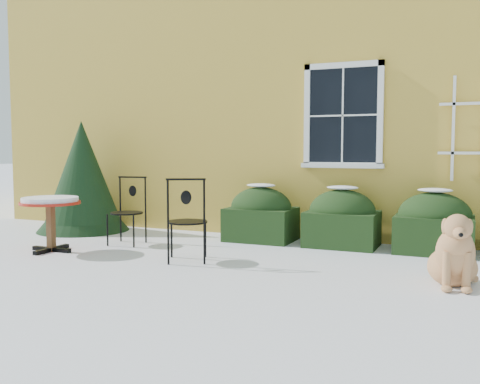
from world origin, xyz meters
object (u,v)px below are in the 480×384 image
at_px(patio_chair_near, 187,220).
at_px(dog, 454,256).
at_px(bistro_table, 50,206).
at_px(patio_chair_far, 128,210).
at_px(evergreen_shrub, 83,187).

distance_m(patio_chair_near, dog, 3.22).
bearing_deg(dog, bistro_table, 172.46).
bearing_deg(bistro_table, dog, 1.30).
distance_m(patio_chair_near, patio_chair_far, 1.67).
height_order(bistro_table, dog, dog).
relative_size(bistro_table, dog, 0.91).
height_order(evergreen_shrub, patio_chair_near, evergreen_shrub).
bearing_deg(dog, evergreen_shrub, 156.38).
xyz_separation_m(bistro_table, dog, (5.33, 0.12, -0.32)).
relative_size(evergreen_shrub, dog, 2.12).
bearing_deg(bistro_table, evergreen_shrub, 116.53).
bearing_deg(evergreen_shrub, dog, -14.78).
distance_m(patio_chair_far, dog, 4.76).
relative_size(evergreen_shrub, patio_chair_near, 1.79).
distance_m(evergreen_shrub, bistro_table, 1.97).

